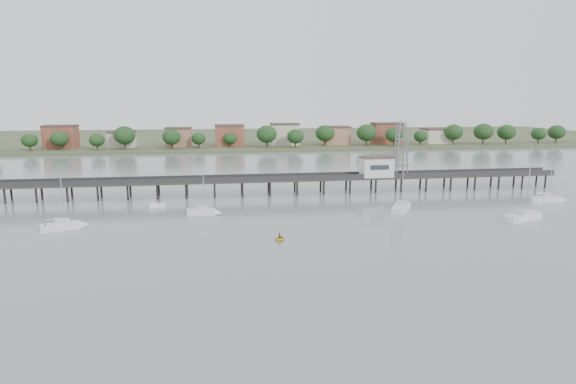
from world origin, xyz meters
The scene contains 14 objects.
ground_plane centered at (0.00, 0.00, 0.00)m, with size 500.00×500.00×0.00m, color slate.
pier centered at (0.00, 60.00, 3.79)m, with size 150.00×5.00×5.50m.
pier_building centered at (25.00, 60.00, 6.67)m, with size 8.40×5.40×5.30m.
lattice_tower centered at (31.50, 60.00, 11.10)m, with size 3.20×3.20×15.50m.
sailboat_b centered at (-18.94, 39.64, 0.65)m, with size 6.96×2.99×11.28m.
sailboat_e centered at (62.04, 40.54, 0.64)m, with size 8.08×3.48×12.96m.
sailboat_d centered at (46.23, 26.27, 0.63)m, with size 10.18×6.01×16.02m.
sailboat_c centered at (24.02, 38.50, 0.63)m, with size 7.31×8.79×14.70m.
sailboat_a centered at (-44.49, 32.10, 0.64)m, with size 8.12×4.77×12.94m.
white_tender centered at (-30.34, 48.75, 0.45)m, with size 3.84×1.87×1.44m.
yellow_dinghy centered at (-6.24, 18.81, 0.00)m, with size 2.16×0.63×3.03m, color yellow.
dinghy_occupant centered at (-6.24, 18.81, 0.00)m, with size 0.42×1.14×0.27m, color black.
mooring_buoys centered at (3.09, 29.73, 0.08)m, with size 78.55×21.56×0.39m.
far_shore centered at (0.36, 239.58, 0.95)m, with size 500.00×170.00×10.40m.
Camera 1 is at (-16.64, -60.80, 23.93)m, focal length 30.00 mm.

